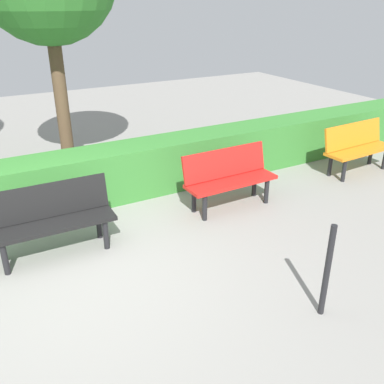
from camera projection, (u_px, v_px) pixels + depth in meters
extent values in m
plane|color=gray|center=(79.00, 276.00, 4.81)|extent=(21.10, 21.10, 0.00)
cube|color=orange|center=(360.00, 150.00, 7.48)|extent=(1.42, 0.49, 0.05)
cube|color=orange|center=(353.00, 135.00, 7.53)|extent=(1.40, 0.19, 0.42)
cylinder|color=black|center=(371.00, 154.00, 7.95)|extent=(0.07, 0.07, 0.39)
cylinder|color=black|center=(344.00, 171.00, 7.19)|extent=(0.07, 0.07, 0.39)
cylinder|color=black|center=(330.00, 165.00, 7.43)|extent=(0.07, 0.07, 0.39)
cube|color=red|center=(232.00, 182.00, 6.21)|extent=(1.41, 0.44, 0.05)
cube|color=red|center=(225.00, 163.00, 6.27)|extent=(1.40, 0.16, 0.42)
cylinder|color=black|center=(267.00, 191.00, 6.44)|extent=(0.07, 0.07, 0.39)
cylinder|color=black|center=(254.00, 184.00, 6.68)|extent=(0.07, 0.07, 0.39)
cylinder|color=black|center=(205.00, 208.00, 5.94)|extent=(0.07, 0.07, 0.39)
cylinder|color=black|center=(194.00, 199.00, 6.17)|extent=(0.07, 0.07, 0.39)
cube|color=black|center=(53.00, 225.00, 5.04)|extent=(1.48, 0.45, 0.05)
cube|color=black|center=(47.00, 201.00, 5.10)|extent=(1.47, 0.14, 0.42)
cylinder|color=black|center=(106.00, 235.00, 5.26)|extent=(0.07, 0.07, 0.39)
cylinder|color=black|center=(99.00, 224.00, 5.50)|extent=(0.07, 0.07, 0.39)
cylinder|color=black|center=(5.00, 259.00, 4.77)|extent=(0.07, 0.07, 0.39)
cylinder|color=black|center=(2.00, 247.00, 5.01)|extent=(0.07, 0.07, 0.39)
cube|color=#387F33|center=(123.00, 172.00, 6.61)|extent=(17.10, 0.68, 0.80)
cylinder|color=brown|center=(61.00, 101.00, 7.10)|extent=(0.22, 0.22, 2.59)
cylinder|color=black|center=(327.00, 271.00, 4.04)|extent=(0.06, 0.06, 1.00)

